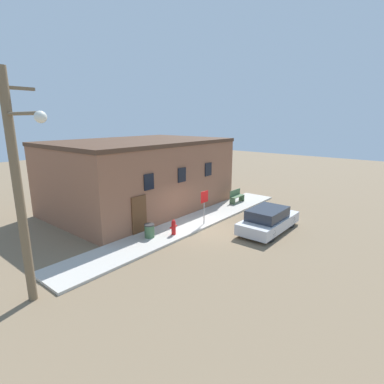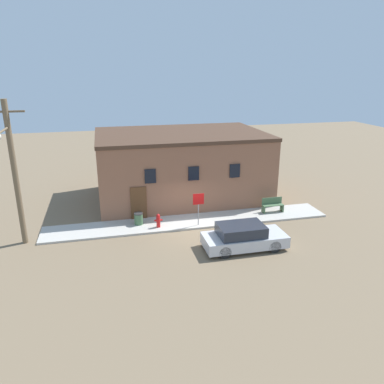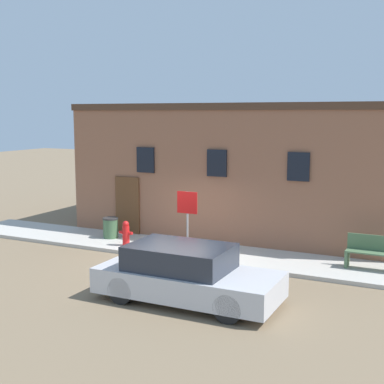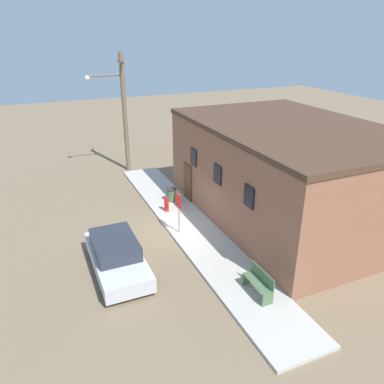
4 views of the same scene
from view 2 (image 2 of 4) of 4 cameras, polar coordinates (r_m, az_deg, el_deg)
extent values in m
plane|color=#7A664C|center=(22.48, 0.29, -5.78)|extent=(80.00, 80.00, 0.00)
cube|color=#BCB7AD|center=(23.49, -0.38, -4.53)|extent=(17.71, 2.32, 0.12)
cube|color=#8E5B42|center=(27.58, -1.71, 3.87)|extent=(11.82, 7.82, 4.59)
cube|color=#4C3323|center=(27.08, -1.76, 8.82)|extent=(11.92, 7.92, 0.24)
cube|color=black|center=(23.25, -6.38, 2.40)|extent=(0.70, 0.08, 0.90)
cube|color=black|center=(23.73, 0.24, 2.85)|extent=(0.70, 0.08, 0.90)
cube|color=black|center=(24.51, 6.53, 3.23)|extent=(0.70, 0.08, 0.90)
cube|color=brown|center=(23.71, -8.12, -1.79)|extent=(1.00, 0.08, 2.20)
cylinder|color=red|center=(22.52, -5.15, -4.54)|extent=(0.23, 0.23, 0.67)
sphere|color=red|center=(22.37, -5.18, -3.61)|extent=(0.21, 0.21, 0.21)
cylinder|color=red|center=(22.46, -5.62, -4.35)|extent=(0.13, 0.11, 0.11)
cylinder|color=red|center=(22.51, -4.70, -4.27)|extent=(0.13, 0.11, 0.11)
cylinder|color=gray|center=(22.49, 0.97, -2.67)|extent=(0.06, 0.06, 2.01)
cube|color=red|center=(22.24, 1.00, -1.08)|extent=(0.68, 0.02, 0.68)
cube|color=#4C6B47|center=(25.06, 10.82, -2.64)|extent=(0.08, 0.44, 0.47)
cube|color=#4C6B47|center=(25.62, 13.53, -2.36)|extent=(0.08, 0.44, 0.47)
cube|color=#4C6B47|center=(25.25, 12.23, -1.96)|extent=(1.41, 0.44, 0.04)
cube|color=#4C6B47|center=(25.33, 12.07, -1.29)|extent=(1.41, 0.04, 0.45)
cylinder|color=#426642|center=(23.07, -8.14, -4.10)|extent=(0.52, 0.52, 0.66)
cylinder|color=#2D2D2D|center=(22.93, -8.18, -3.27)|extent=(0.55, 0.55, 0.06)
cylinder|color=brown|center=(21.61, -25.34, 2.35)|extent=(0.29, 0.29, 7.77)
cylinder|color=brown|center=(20.09, -26.88, 8.33)|extent=(0.10, 2.18, 0.10)
cube|color=brown|center=(21.05, -26.55, 10.90)|extent=(1.80, 0.10, 0.10)
cylinder|color=black|center=(21.56, 10.59, -6.26)|extent=(0.66, 0.20, 0.66)
cylinder|color=black|center=(20.21, 12.49, -8.12)|extent=(0.66, 0.20, 0.66)
cylinder|color=black|center=(20.65, 3.57, -7.09)|extent=(0.66, 0.20, 0.66)
cylinder|color=black|center=(19.24, 5.03, -9.14)|extent=(0.66, 0.20, 0.66)
cube|color=silver|center=(20.30, 7.99, -7.23)|extent=(4.41, 1.86, 0.61)
cube|color=#282D38|center=(19.98, 7.48, -5.76)|extent=(2.43, 1.63, 0.58)
camera|label=1|loc=(13.40, -51.08, -1.46)|focal=28.00mm
camera|label=3|loc=(14.54, 47.91, -6.82)|focal=50.00mm
camera|label=4|loc=(24.64, 41.32, 13.42)|focal=35.00mm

